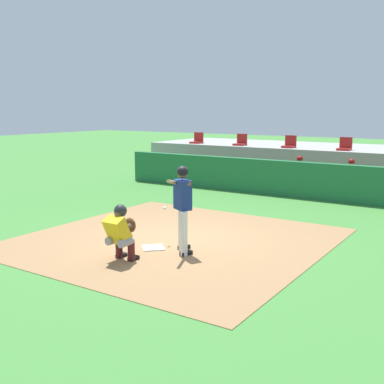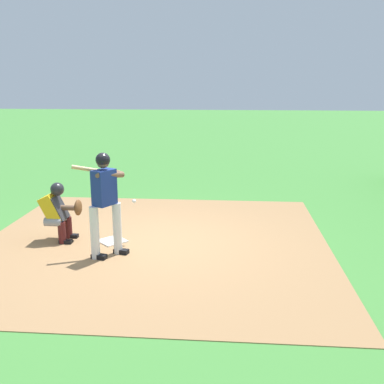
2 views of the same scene
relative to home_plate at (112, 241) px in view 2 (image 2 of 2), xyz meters
name	(u,v)px [view 2 (image 2 of 2)]	position (x,y,z in m)	size (l,w,h in m)	color
ground_plane	(155,243)	(0.00, 0.80, -0.02)	(80.00, 80.00, 0.00)	#428438
dirt_infield	(155,243)	(0.00, 0.80, -0.02)	(6.40, 6.40, 0.01)	#9E754C
home_plate	(112,241)	(0.00, 0.00, 0.00)	(0.44, 0.44, 0.02)	white
batter_at_plate	(105,198)	(0.69, 0.10, 1.01)	(0.56, 0.90, 1.80)	silver
catcher_crouched	(59,210)	(0.00, -0.99, 0.58)	(0.49, 1.79, 1.13)	gray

